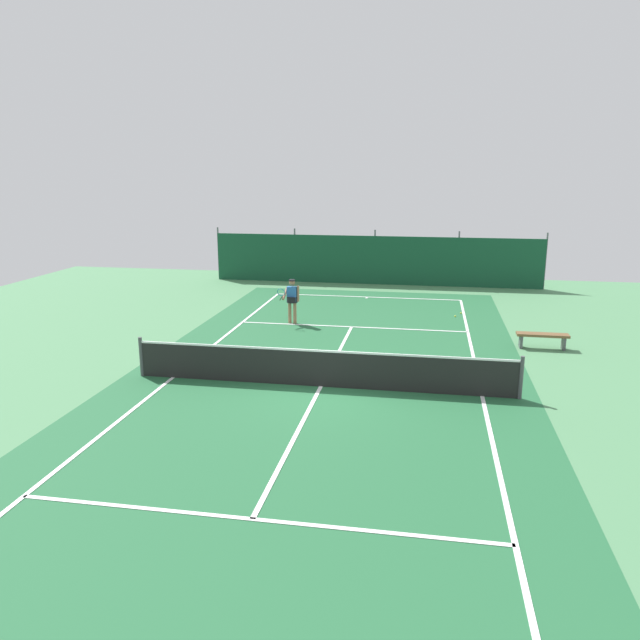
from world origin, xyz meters
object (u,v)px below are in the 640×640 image
object	(u,v)px
tennis_ball_by_sideline	(461,313)
courtside_bench	(542,337)
tennis_net	(321,368)
tennis_ball_near_player	(455,316)
tennis_ball_midcourt	(210,348)
tennis_player	(292,298)

from	to	relation	value
tennis_ball_by_sideline	courtside_bench	bearing A→B (deg)	-62.90
tennis_net	courtside_bench	world-z (taller)	tennis_net
tennis_net	tennis_ball_by_sideline	xyz separation A→B (m)	(4.00, 9.26, -0.48)
tennis_ball_near_player	tennis_ball_midcourt	xyz separation A→B (m)	(-7.81, -5.89, 0.00)
tennis_ball_near_player	tennis_ball_midcourt	bearing A→B (deg)	-142.98
courtside_bench	tennis_ball_by_sideline	bearing A→B (deg)	117.10
tennis_player	courtside_bench	xyz separation A→B (m)	(8.56, -1.86, -0.59)
tennis_ball_near_player	tennis_ball_by_sideline	distance (m)	0.64
tennis_ball_by_sideline	tennis_net	bearing A→B (deg)	-113.34
tennis_net	courtside_bench	xyz separation A→B (m)	(6.31, 4.74, -0.14)
tennis_ball_near_player	tennis_player	bearing A→B (deg)	-160.94
tennis_player	courtside_bench	size ratio (longest dim) A/B	1.03
tennis_player	tennis_net	bearing A→B (deg)	114.98
tennis_player	tennis_ball_midcourt	size ratio (longest dim) A/B	24.85
tennis_net	tennis_ball_by_sideline	size ratio (longest dim) A/B	153.33
tennis_net	tennis_ball_near_player	bearing A→B (deg)	66.58
tennis_ball_near_player	tennis_ball_midcourt	size ratio (longest dim) A/B	1.00
tennis_ball_by_sideline	tennis_ball_midcourt	bearing A→B (deg)	-141.17
tennis_player	tennis_ball_by_sideline	distance (m)	6.86
tennis_ball_midcourt	tennis_ball_by_sideline	distance (m)	10.34
tennis_ball_midcourt	courtside_bench	world-z (taller)	courtside_bench
tennis_ball_near_player	courtside_bench	size ratio (longest dim) A/B	0.04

